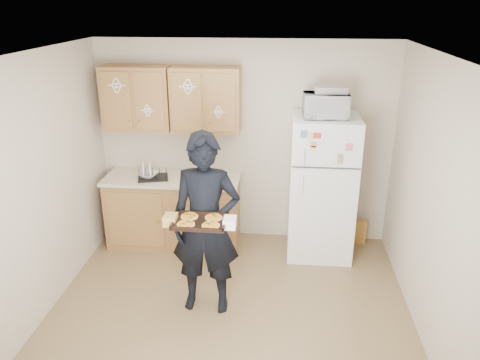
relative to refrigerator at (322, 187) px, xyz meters
name	(u,v)px	position (x,y,z in m)	size (l,w,h in m)	color
floor	(228,319)	(-0.95, -1.43, -0.85)	(3.60, 3.60, 0.00)	brown
ceiling	(225,57)	(-0.95, -1.43, 1.65)	(3.60, 3.60, 0.00)	silver
wall_back	(244,143)	(-0.95, 0.37, 0.40)	(3.60, 0.04, 2.50)	#BEB09A
wall_front	(185,343)	(-0.95, -3.23, 0.40)	(3.60, 0.04, 2.50)	#BEB09A
wall_left	(31,195)	(-2.75, -1.43, 0.40)	(0.04, 3.60, 2.50)	#BEB09A
wall_right	(438,211)	(0.85, -1.43, 0.40)	(0.04, 3.60, 2.50)	#BEB09A
refrigerator	(322,187)	(0.00, 0.00, 0.00)	(0.75, 0.70, 1.70)	white
base_cabinet	(174,212)	(-1.80, 0.05, -0.42)	(1.60, 0.60, 0.86)	brown
countertop	(172,178)	(-1.80, 0.05, 0.03)	(1.64, 0.64, 0.04)	beige
upper_cab_left	(137,98)	(-2.20, 0.18, 0.98)	(0.80, 0.33, 0.75)	brown
upper_cab_right	(206,100)	(-1.38, 0.18, 0.98)	(0.80, 0.33, 0.75)	brown
cereal_box	(358,232)	(0.52, 0.24, -0.69)	(0.20, 0.07, 0.32)	gold
person	(206,225)	(-1.18, -1.22, 0.06)	(0.66, 0.44, 1.82)	black
baking_tray	(200,222)	(-1.18, -1.52, 0.24)	(0.47, 0.34, 0.04)	black
pizza_front_left	(186,224)	(-1.29, -1.59, 0.26)	(0.16, 0.16, 0.02)	gold
pizza_front_right	(211,225)	(-1.07, -1.60, 0.26)	(0.16, 0.16, 0.02)	gold
pizza_back_left	(189,216)	(-1.28, -1.44, 0.26)	(0.16, 0.16, 0.02)	gold
pizza_back_right	(214,217)	(-1.07, -1.44, 0.26)	(0.16, 0.16, 0.02)	gold
microwave	(326,106)	(-0.02, -0.05, 0.98)	(0.48, 0.33, 0.27)	white
foil_pan	(331,89)	(0.02, -0.02, 1.15)	(0.35, 0.24, 0.07)	silver
dish_rack	(153,173)	(-2.01, -0.03, 0.12)	(0.35, 0.26, 0.14)	black
bowl	(148,175)	(-2.07, -0.03, 0.10)	(0.22, 0.22, 0.06)	silver
soap_bottle	(226,173)	(-1.13, 0.00, 0.14)	(0.08, 0.08, 0.17)	white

